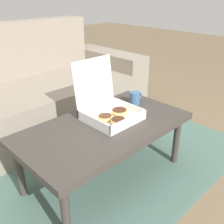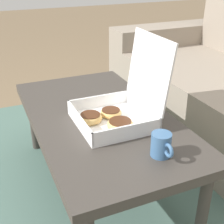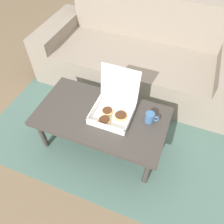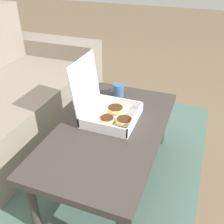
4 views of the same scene
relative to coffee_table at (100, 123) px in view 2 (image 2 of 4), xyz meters
name	(u,v)px [view 2 (image 2 of 4)]	position (x,y,z in m)	size (l,w,h in m)	color
ground_plane	(125,179)	(0.00, 0.13, -0.35)	(12.00, 12.00, 0.00)	#756047
area_rug	(175,165)	(0.00, 0.43, -0.35)	(2.20, 1.94, 0.01)	#4C6B60
coffee_table	(100,123)	(0.00, 0.00, 0.00)	(1.05, 0.57, 0.39)	#3D3833
pastry_box	(118,108)	(0.09, 0.05, 0.10)	(0.31, 0.33, 0.35)	white
coffee_mug	(161,145)	(0.37, 0.08, 0.08)	(0.11, 0.07, 0.09)	#3D6693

